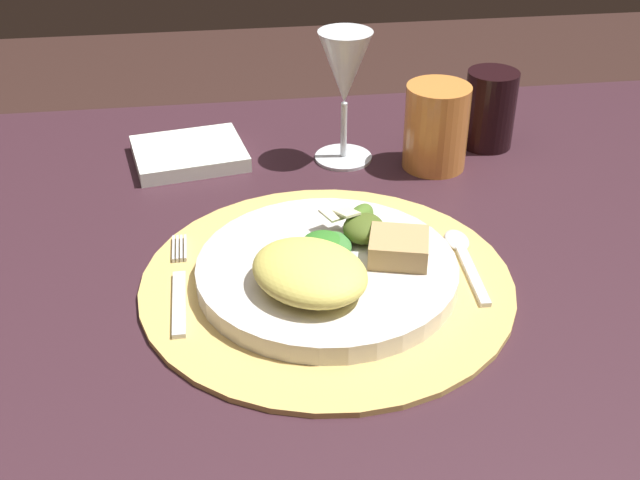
% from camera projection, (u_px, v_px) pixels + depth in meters
% --- Properties ---
extents(dining_table, '(1.23, 0.86, 0.71)m').
position_uv_depth(dining_table, '(295.00, 374.00, 0.89)').
color(dining_table, '#381F27').
rests_on(dining_table, ground).
extents(placemat, '(0.36, 0.36, 0.01)m').
position_uv_depth(placemat, '(327.00, 282.00, 0.78)').
color(placemat, tan).
rests_on(placemat, dining_table).
extents(dinner_plate, '(0.25, 0.25, 0.02)m').
position_uv_depth(dinner_plate, '(327.00, 271.00, 0.77)').
color(dinner_plate, silver).
rests_on(dinner_plate, placemat).
extents(pasta_serving, '(0.14, 0.15, 0.04)m').
position_uv_depth(pasta_serving, '(310.00, 272.00, 0.72)').
color(pasta_serving, '#E1D25F').
rests_on(pasta_serving, dinner_plate).
extents(salad_greens, '(0.09, 0.09, 0.03)m').
position_uv_depth(salad_greens, '(349.00, 231.00, 0.79)').
color(salad_greens, '#3B7D35').
rests_on(salad_greens, dinner_plate).
extents(bread_piece, '(0.07, 0.06, 0.02)m').
position_uv_depth(bread_piece, '(399.00, 247.00, 0.77)').
color(bread_piece, tan).
rests_on(bread_piece, dinner_plate).
extents(fork, '(0.01, 0.17, 0.00)m').
position_uv_depth(fork, '(179.00, 287.00, 0.76)').
color(fork, silver).
rests_on(fork, placemat).
extents(spoon, '(0.02, 0.13, 0.01)m').
position_uv_depth(spoon, '(463.00, 253.00, 0.81)').
color(spoon, silver).
rests_on(spoon, placemat).
extents(napkin, '(0.15, 0.13, 0.02)m').
position_uv_depth(napkin, '(189.00, 154.00, 1.00)').
color(napkin, white).
rests_on(napkin, dining_table).
extents(wine_glass, '(0.07, 0.07, 0.16)m').
position_uv_depth(wine_glass, '(345.00, 74.00, 0.95)').
color(wine_glass, silver).
rests_on(wine_glass, dining_table).
extents(amber_tumbler, '(0.08, 0.08, 0.10)m').
position_uv_depth(amber_tumbler, '(436.00, 127.00, 0.96)').
color(amber_tumbler, orange).
rests_on(amber_tumbler, dining_table).
extents(dark_tumbler, '(0.06, 0.06, 0.10)m').
position_uv_depth(dark_tumbler, '(490.00, 109.00, 1.02)').
color(dark_tumbler, black).
rests_on(dark_tumbler, dining_table).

